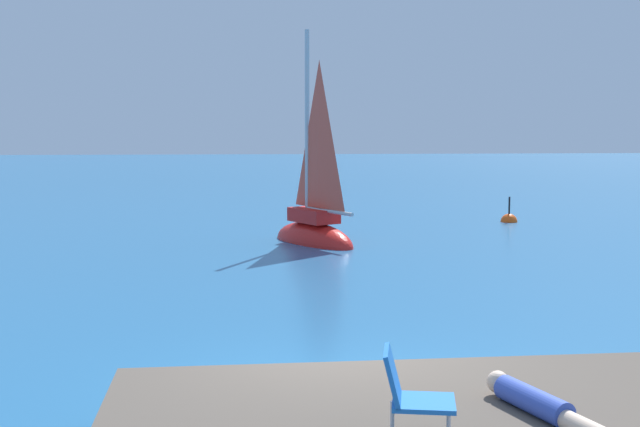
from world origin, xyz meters
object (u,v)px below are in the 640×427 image
(sailboat_near, at_px, (314,230))
(person_sunbather, at_px, (542,406))
(marker_buoy, at_px, (509,222))
(beach_chair, at_px, (410,391))

(sailboat_near, bearing_deg, person_sunbather, 153.70)
(person_sunbather, bearing_deg, marker_buoy, 144.51)
(person_sunbather, distance_m, marker_buoy, 20.96)
(beach_chair, distance_m, marker_buoy, 21.84)
(person_sunbather, height_order, beach_chair, beach_chair)
(sailboat_near, relative_size, beach_chair, 8.04)
(beach_chair, height_order, marker_buoy, beach_chair)
(marker_buoy, bearing_deg, beach_chair, -109.50)
(sailboat_near, xyz_separation_m, beach_chair, (-0.39, -16.15, 0.72))
(marker_buoy, bearing_deg, person_sunbather, -106.55)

